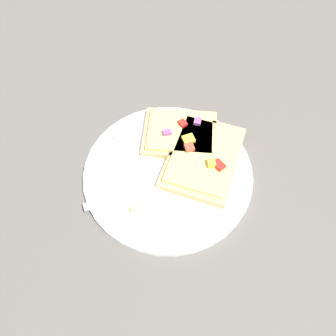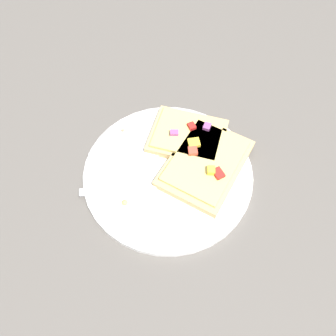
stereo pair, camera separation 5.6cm
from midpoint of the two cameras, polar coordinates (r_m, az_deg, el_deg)
ground_plane at (r=0.58m, az=2.76°, el=-1.35°), size 4.00×4.00×0.00m
plate at (r=0.58m, az=2.79°, el=-1.05°), size 0.30×0.30×0.01m
fork at (r=0.56m, az=0.70°, el=-3.22°), size 0.21×0.14×0.01m
knife at (r=0.59m, az=-3.34°, el=2.26°), size 0.17×0.12×0.01m
pizza_slice_main at (r=0.58m, az=9.33°, el=0.68°), size 0.20×0.17×0.03m
pizza_slice_corner at (r=0.61m, az=6.12°, el=5.44°), size 0.17×0.17×0.03m
crumb_scatter at (r=0.56m, az=-0.57°, el=-2.36°), size 0.12×0.14×0.01m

